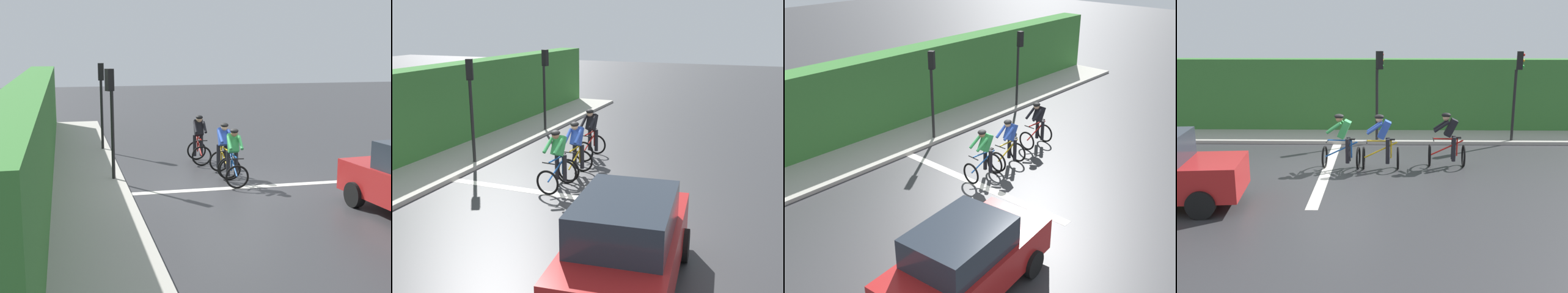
{
  "view_description": "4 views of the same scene",
  "coord_description": "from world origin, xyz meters",
  "views": [
    {
      "loc": [
        -4.63,
        -15.13,
        4.04
      ],
      "look_at": [
        -0.96,
        0.52,
        1.1
      ],
      "focal_mm": 51.72,
      "sensor_mm": 36.0,
      "label": 1
    },
    {
      "loc": [
        5.39,
        -10.98,
        4.49
      ],
      "look_at": [
        0.98,
        0.19,
        1.28
      ],
      "focal_mm": 43.84,
      "sensor_mm": 36.0,
      "label": 2
    },
    {
      "loc": [
        8.96,
        -9.82,
        7.1
      ],
      "look_at": [
        0.14,
        -0.03,
        1.18
      ],
      "focal_mm": 43.88,
      "sensor_mm": 36.0,
      "label": 3
    },
    {
      "loc": [
        13.48,
        1.35,
        3.97
      ],
      "look_at": [
        0.99,
        1.11,
        0.9
      ],
      "focal_mm": 42.64,
      "sensor_mm": 36.0,
      "label": 4
    }
  ],
  "objects": [
    {
      "name": "cyclist_second",
      "position": [
        0.14,
        1.38,
        0.8
      ],
      "size": [
        0.69,
        1.09,
        1.66
      ],
      "color": "black",
      "rests_on": "ground"
    },
    {
      "name": "hedge_wall",
      "position": [
        -5.59,
        2.0,
        1.47
      ],
      "size": [
        1.1,
        24.18,
        2.95
      ],
      "primitive_type": "cube",
      "color": "#387533",
      "rests_on": "ground"
    },
    {
      "name": "sidewalk_kerb",
      "position": [
        -4.39,
        2.0,
        0.06
      ],
      "size": [
        2.8,
        24.18,
        0.12
      ],
      "primitive_type": "cube",
      "color": "#ADA89E",
      "rests_on": "ground"
    },
    {
      "name": "cyclist_mid",
      "position": [
        0.09,
        0.2,
        0.8
      ],
      "size": [
        0.77,
        1.14,
        1.66
      ],
      "color": "black",
      "rests_on": "ground"
    },
    {
      "name": "stone_wall_low",
      "position": [
        -5.29,
        2.0,
        0.22
      ],
      "size": [
        0.44,
        24.18,
        0.44
      ],
      "primitive_type": "cube",
      "color": "gray",
      "rests_on": "ground"
    },
    {
      "name": "ground_plane",
      "position": [
        0.0,
        0.0,
        0.0
      ],
      "size": [
        80.0,
        80.0,
        0.0
      ],
      "primitive_type": "plane",
      "color": "#333335"
    },
    {
      "name": "traffic_light_far_junction",
      "position": [
        -3.25,
        6.21,
        2.22
      ],
      "size": [
        0.23,
        0.31,
        3.34
      ],
      "color": "black",
      "rests_on": "ground"
    },
    {
      "name": "cyclist_lead",
      "position": [
        -0.17,
        3.38,
        0.8
      ],
      "size": [
        0.74,
        1.12,
        1.66
      ],
      "color": "black",
      "rests_on": "ground"
    },
    {
      "name": "road_marking_stop_line",
      "position": [
        0.0,
        -0.25,
        0.0
      ],
      "size": [
        7.0,
        0.3,
        0.01
      ],
      "primitive_type": "cube",
      "color": "silver",
      "rests_on": "ground"
    },
    {
      "name": "traffic_light_near_crossing",
      "position": [
        -3.31,
        1.25,
        2.22
      ],
      "size": [
        0.27,
        0.29,
        3.34
      ],
      "color": "black",
      "rests_on": "ground"
    }
  ]
}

